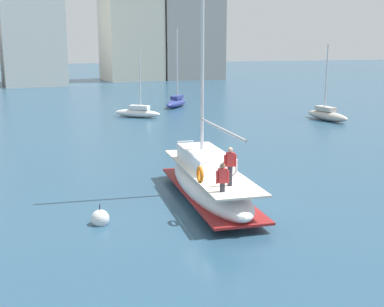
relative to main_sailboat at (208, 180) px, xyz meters
The scene contains 8 objects.
ground_plane 1.69m from the main_sailboat, 94.96° to the right, with size 400.00×400.00×0.00m, color #284C66.
main_sailboat is the anchor object (origin of this frame).
moored_sloop_near 28.05m from the main_sailboat, 41.21° to the left, with size 1.44×5.65×7.18m.
moored_sloop_far 36.19m from the main_sailboat, 71.19° to the left, with size 4.73×5.22×9.01m.
moored_catamaran 28.05m from the main_sailboat, 79.89° to the left, with size 4.46×4.37×6.58m.
seagull 4.23m from the main_sailboat, 90.69° to the right, with size 1.22×0.56×0.18m.
mooring_buoy 5.53m from the main_sailboat, 166.70° to the right, with size 0.74×0.74×0.97m.
waterfront_buildings 81.17m from the main_sailboat, 90.55° to the left, with size 82.85×19.79×25.96m.
Camera 1 is at (-9.13, -18.49, 6.92)m, focal length 46.23 mm.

